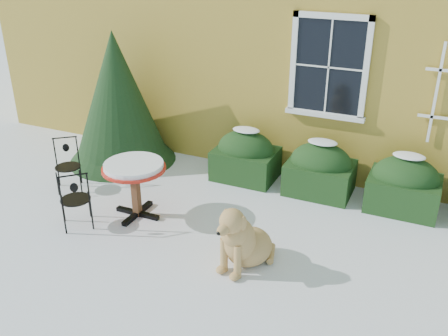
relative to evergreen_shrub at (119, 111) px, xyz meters
The scene contains 7 objects.
ground 3.67m from the evergreen_shrub, 40.63° to the right, with size 80.00×80.00×0.00m, color white.
hedge_row 4.38m from the evergreen_shrub, ahead, with size 4.95×0.80×0.91m.
evergreen_shrub is the anchor object (origin of this frame).
bistro_table 2.15m from the evergreen_shrub, 49.32° to the right, with size 0.93×0.93×0.86m.
patio_chair_near 2.43m from the evergreen_shrub, 70.45° to the right, with size 0.56×0.56×0.90m.
patio_chair_far 1.44m from the evergreen_shrub, 95.26° to the right, with size 0.53×0.53×0.86m.
dog 3.99m from the evergreen_shrub, 32.86° to the right, with size 0.74×0.99×0.93m.
Camera 1 is at (2.61, -4.71, 3.85)m, focal length 40.00 mm.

